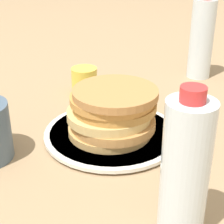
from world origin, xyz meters
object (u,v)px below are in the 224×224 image
Objects in this scene: plate at (112,134)px; juice_glass at (84,80)px; water_bottle_far at (202,39)px; pancake_stack at (112,111)px; water_bottle_mid at (185,170)px.

plate is 4.13× the size of juice_glass.
water_bottle_far is at bearing 153.92° from plate.
water_bottle_far reaches higher than plate.
juice_glass is 0.33m from water_bottle_far.
pancake_stack is 0.82× the size of water_bottle_mid.
water_bottle_mid is at bearing 28.84° from plate.
plate is 1.17× the size of water_bottle_far.
water_bottle_far is (-0.37, 0.18, 0.05)m from pancake_stack.
water_bottle_mid reaches higher than plate.
water_bottle_far is at bearing 154.18° from pancake_stack.
juice_glass reaches higher than plate.
pancake_stack is at bearing -25.82° from water_bottle_far.
pancake_stack reaches higher than plate.
water_bottle_mid is (0.45, 0.23, 0.07)m from juice_glass.
water_bottle_mid is (0.24, 0.13, 0.09)m from plate.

